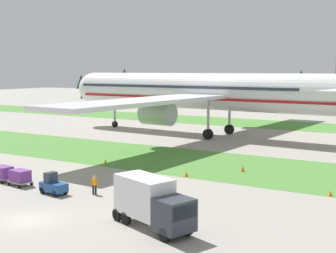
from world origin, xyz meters
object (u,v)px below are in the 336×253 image
Objects in this scene: baggage_tug at (53,185)px; ground_crew_loader at (119,192)px; airliner at (208,91)px; ground_crew_marshaller at (94,184)px; cargo_dolly_lead at (20,176)px; taxiway_marker_1 at (106,162)px; taxiway_marker_3 at (186,174)px; taxiway_marker_2 at (243,169)px; taxiway_marker_0 at (330,193)px; catering_truck at (152,201)px; cargo_dolly_second at (3,172)px.

baggage_tug is 6.96m from ground_crew_loader.
airliner is 41.38m from ground_crew_marshaller.
baggage_tug is 1.16× the size of cargo_dolly_lead.
ground_crew_loader is (12.07, -41.16, -6.67)m from airliner.
taxiway_marker_1 is (0.63, -28.61, -7.30)m from airliner.
ground_crew_loader is 17.00m from taxiway_marker_1.
airliner is at bearing 112.34° from taxiway_marker_3.
airliner is 105.27× the size of taxiway_marker_2.
taxiway_marker_1 is at bearing 176.25° from taxiway_marker_3.
taxiway_marker_3 is (-14.77, 0.17, 0.01)m from taxiway_marker_0.
ground_crew_loader reaches higher than cargo_dolly_lead.
taxiway_marker_0 is 26.23m from taxiway_marker_1.
catering_truck is (17.76, -3.80, 1.03)m from cargo_dolly_lead.
catering_truck is (20.64, -4.15, 1.03)m from cargo_dolly_second.
baggage_tug is 1.57× the size of ground_crew_marshaller.
taxiway_marker_2 is (7.82, 15.93, -0.60)m from ground_crew_marshaller.
ground_crew_marshaller is at bearing -150.46° from taxiway_marker_0.
catering_truck is 10.78m from ground_crew_marshaller.
cargo_dolly_second is 4.58× the size of taxiway_marker_3.
ground_crew_loader is at bearing -89.99° from taxiway_marker_3.
airliner reaches higher than catering_truck.
baggage_tug is 3.96× the size of taxiway_marker_2.
baggage_tug is 5.03m from cargo_dolly_lead.
baggage_tug is 20.96m from taxiway_marker_2.
baggage_tug is at bearing -169.35° from airliner.
catering_truck reaches higher than taxiway_marker_0.
taxiway_marker_1 is at bearing -175.37° from cargo_dolly_lead.
catering_truck is at bearing -154.65° from airliner.
cargo_dolly_lead is at bearing -92.20° from taxiway_marker_1.
baggage_tug is at bearing -84.48° from catering_truck.
catering_truck is 4.21× the size of ground_crew_loader.
catering_truck is at bearing 66.75° from ground_crew_loader.
ground_crew_loader is (6.93, 0.62, 0.13)m from baggage_tug.
cargo_dolly_second is 18.74m from taxiway_marker_3.
taxiway_marker_3 is (6.93, 12.43, -0.56)m from baggage_tug.
baggage_tug is 3.77m from ground_crew_marshaller.
taxiway_marker_1 is at bearing -175.10° from airliner.
taxiway_marker_1 is 1.22× the size of taxiway_marker_3.
taxiway_marker_2 is 6.78m from taxiway_marker_3.
taxiway_marker_3 is (11.92, 11.83, -0.66)m from cargo_dolly_lead.
taxiway_marker_2 is at bearing 176.25° from ground_crew_loader.
catering_truck is 4.21× the size of ground_crew_marshaller.
taxiway_marker_2 is 1.34× the size of taxiway_marker_3.
taxiway_marker_1 is at bearing 171.46° from cargo_dolly_second.
taxiway_marker_0 is at bearing -4.77° from ground_crew_marshaller.
catering_truck is at bearing -69.50° from taxiway_marker_3.
ground_crew_loader is at bearing 96.93° from cargo_dolly_lead.
baggage_tug is at bearing 174.67° from ground_crew_marshaller.
airliner reaches higher than taxiway_marker_1.
airliner is 115.37× the size of taxiway_marker_1.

